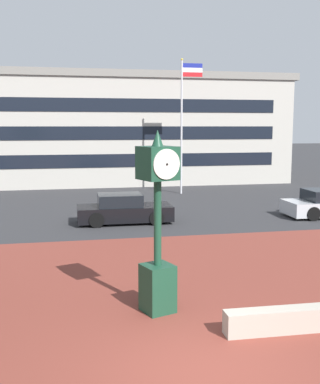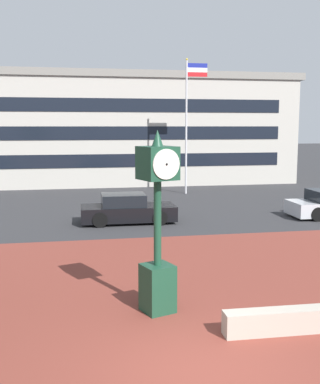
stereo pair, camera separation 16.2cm
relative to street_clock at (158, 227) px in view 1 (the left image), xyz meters
The scene contains 7 objects.
ground_plane 3.51m from the street_clock, 82.52° to the right, with size 200.00×200.00×0.00m, color #2D2D30.
plaza_brick_paving 2.00m from the street_clock, 22.62° to the left, with size 44.00×14.09×0.01m, color brown.
planter_wall 3.56m from the street_clock, 30.78° to the right, with size 3.20×0.40×0.50m, color #ADA393.
street_clock is the anchor object (origin of this frame).
car_street_mid 10.29m from the street_clock, 87.36° to the left, with size 4.13×1.86×1.28m.
flagpole_primary 19.44m from the street_clock, 74.17° to the left, with size 1.37×0.14×8.29m.
civic_building 28.56m from the street_clock, 93.13° to the left, with size 32.61×12.89×7.99m.
Camera 1 is at (-2.38, -7.33, 4.22)m, focal length 44.39 mm.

